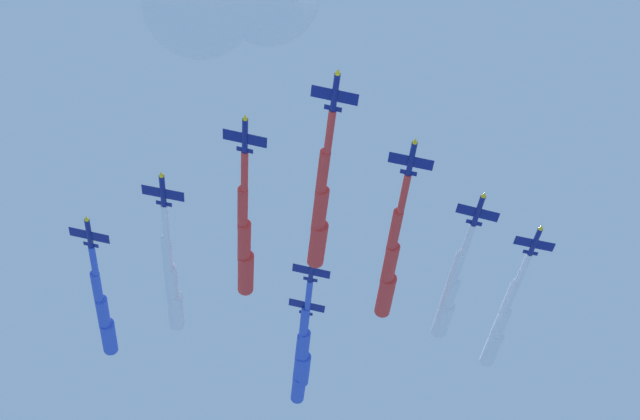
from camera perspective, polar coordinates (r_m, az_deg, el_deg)
The scene contains 9 objects.
jet_lead at distance 193.39m, azimuth 0.03°, elevation -0.02°, with size 40.92×41.76×4.14m.
jet_port_inner at distance 205.41m, azimuth 4.13°, elevation -3.21°, with size 41.15×43.34×4.15m.
jet_starboard_inner at distance 204.83m, azimuth -4.43°, elevation -1.89°, with size 40.39×42.35×4.18m.
jet_port_mid at distance 215.39m, azimuth 7.63°, elevation -4.86°, with size 37.44×37.76×4.22m.
jet_starboard_mid at distance 214.20m, azimuth -8.65°, elevation -4.26°, with size 39.01×40.89×4.09m.
jet_port_outer at distance 234.62m, azimuth 10.53°, elevation -6.56°, with size 40.56×41.40×4.10m.
jet_starboard_outer at distance 225.68m, azimuth -12.55°, elevation -5.89°, with size 37.63×38.52×4.13m.
jet_trail_port at distance 239.63m, azimuth -0.94°, elevation -7.98°, with size 40.40×42.30×4.15m.
jet_trail_starboard at distance 248.87m, azimuth -1.19°, elevation -9.23°, with size 37.48×38.54×4.14m.
Camera 1 is at (-97.35, 115.34, 87.32)m, focal length 54.70 mm.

